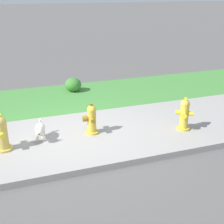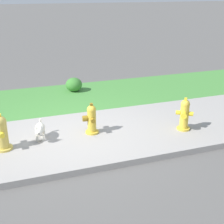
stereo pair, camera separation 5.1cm
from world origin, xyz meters
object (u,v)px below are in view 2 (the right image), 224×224
Objects in this scene: fire_hydrant_near_corner at (91,119)px; small_white_dog at (40,129)px; fire_hydrant_far_end at (2,133)px; shrub_bush_mid_verge at (74,85)px; fire_hydrant_at_driveway at (184,115)px.

fire_hydrant_near_corner reaches higher than small_white_dog.
fire_hydrant_near_corner is 1.04m from small_white_dog.
shrub_bush_mid_verge is at bearing -35.94° from fire_hydrant_far_end.
small_white_dog is at bearing -77.54° from fire_hydrant_far_end.
fire_hydrant_far_end is 1.00× the size of fire_hydrant_at_driveway.
fire_hydrant_at_driveway is 3.74m from shrub_bush_mid_verge.
fire_hydrant_at_driveway is 1.31× the size of small_white_dog.
small_white_dog is 3.15m from shrub_bush_mid_verge.
shrub_bush_mid_verge is at bearing -28.98° from fire_hydrant_at_driveway.
fire_hydrant_far_end and fire_hydrant_at_driveway have the same top height.
fire_hydrant_near_corner is 2.92m from shrub_bush_mid_verge.
small_white_dog is 1.16× the size of shrub_bush_mid_verge.
fire_hydrant_near_corner is (-1.88, 0.47, -0.03)m from fire_hydrant_at_driveway.
fire_hydrant_far_end is 1.74m from fire_hydrant_near_corner.
shrub_bush_mid_verge is (-1.60, 3.38, -0.14)m from fire_hydrant_at_driveway.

